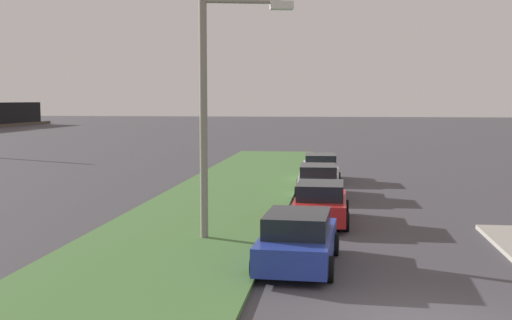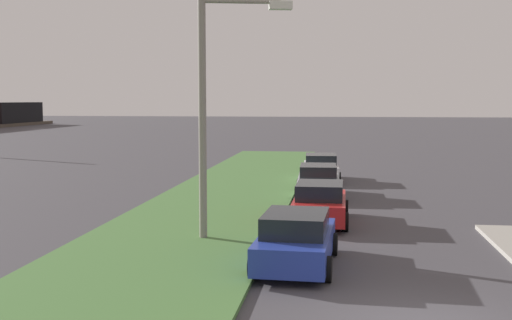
{
  "view_description": "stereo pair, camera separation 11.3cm",
  "coord_description": "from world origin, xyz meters",
  "px_view_note": "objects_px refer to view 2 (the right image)",
  "views": [
    {
      "loc": [
        -12.23,
        1.81,
        4.4
      ],
      "look_at": [
        15.34,
        5.35,
        1.75
      ],
      "focal_mm": 44.74,
      "sensor_mm": 36.0,
      "label": 1
    },
    {
      "loc": [
        -12.21,
        1.7,
        4.4
      ],
      "look_at": [
        15.34,
        5.35,
        1.75
      ],
      "focal_mm": 44.74,
      "sensor_mm": 36.0,
      "label": 2
    }
  ],
  "objects_px": {
    "parked_car_red": "(320,203)",
    "parked_car_white": "(321,168)",
    "parked_car_blue": "(296,240)",
    "parked_car_silver": "(318,181)",
    "streetlight": "(214,100)"
  },
  "relations": [
    {
      "from": "parked_car_red",
      "to": "parked_car_white",
      "type": "bearing_deg",
      "value": 2.02
    },
    {
      "from": "parked_car_blue",
      "to": "parked_car_silver",
      "type": "distance_m",
      "value": 12.21
    },
    {
      "from": "parked_car_silver",
      "to": "streetlight",
      "type": "distance_m",
      "value": 10.54
    },
    {
      "from": "parked_car_white",
      "to": "streetlight",
      "type": "xyz_separation_m",
      "value": [
        -15.12,
        2.82,
        3.67
      ]
    },
    {
      "from": "streetlight",
      "to": "parked_car_blue",
      "type": "bearing_deg",
      "value": -135.29
    },
    {
      "from": "parked_car_silver",
      "to": "streetlight",
      "type": "relative_size",
      "value": 0.58
    },
    {
      "from": "parked_car_silver",
      "to": "parked_car_white",
      "type": "relative_size",
      "value": 0.99
    },
    {
      "from": "parked_car_blue",
      "to": "parked_car_white",
      "type": "distance_m",
      "value": 17.88
    },
    {
      "from": "parked_car_silver",
      "to": "parked_car_white",
      "type": "bearing_deg",
      "value": -1.16
    },
    {
      "from": "parked_car_blue",
      "to": "parked_car_white",
      "type": "height_order",
      "value": "same"
    },
    {
      "from": "parked_car_white",
      "to": "parked_car_blue",
      "type": "bearing_deg",
      "value": 176.79
    },
    {
      "from": "parked_car_red",
      "to": "parked_car_silver",
      "type": "distance_m",
      "value": 6.17
    },
    {
      "from": "parked_car_blue",
      "to": "parked_car_red",
      "type": "xyz_separation_m",
      "value": [
        6.04,
        -0.43,
        0.0
      ]
    },
    {
      "from": "parked_car_silver",
      "to": "streetlight",
      "type": "bearing_deg",
      "value": 161.19
    },
    {
      "from": "parked_car_white",
      "to": "streetlight",
      "type": "height_order",
      "value": "streetlight"
    }
  ]
}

